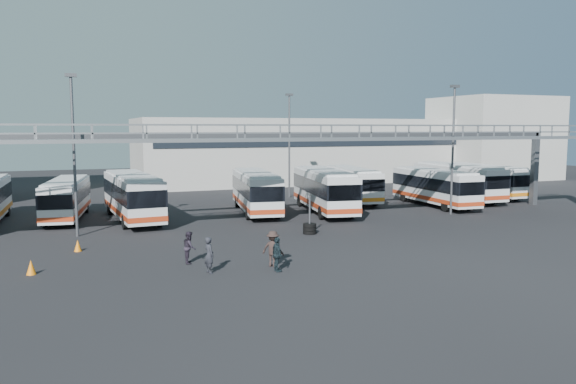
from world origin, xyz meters
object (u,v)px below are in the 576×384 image
object	(u,v)px
light_pole_left	(74,146)
bus_7	(435,186)
pedestrian_c	(273,249)
tire_stack	(310,228)
pedestrian_b	(190,247)
bus_2	(132,195)
bus_6	(352,183)
bus_5	(324,189)
bus_1	(66,197)
bus_8	(457,180)
pedestrian_a	(209,255)
cone_left	(31,267)
bus_4	(256,190)
bus_9	(484,179)
light_pole_back	(289,140)
pedestrian_d	(277,254)
light_pole_mid	(453,142)

from	to	relation	value
light_pole_left	bus_7	distance (m)	30.16
pedestrian_c	tire_stack	bearing A→B (deg)	-79.92
light_pole_left	pedestrian_b	size ratio (longest dim) A/B	6.25
bus_2	bus_6	world-z (taller)	bus_2
bus_5	bus_1	bearing A→B (deg)	179.45
bus_5	bus_8	size ratio (longest dim) A/B	1.04
bus_1	pedestrian_a	size ratio (longest dim) A/B	5.89
bus_1	cone_left	xyz separation A→B (m)	(-1.57, -16.57, -1.33)
light_pole_left	pedestrian_b	world-z (taller)	light_pole_left
bus_4	bus_8	xyz separation A→B (m)	(20.44, 0.67, 0.05)
bus_6	pedestrian_a	xyz separation A→B (m)	(-18.55, -20.84, -0.89)
bus_4	pedestrian_a	size ratio (longest dim) A/B	6.50
pedestrian_b	pedestrian_c	size ratio (longest dim) A/B	0.91
bus_8	bus_7	bearing A→B (deg)	-148.64
bus_6	bus_7	bearing A→B (deg)	-35.27
bus_2	light_pole_left	bearing A→B (deg)	-131.33
bus_6	bus_7	world-z (taller)	bus_7
bus_9	tire_stack	xyz separation A→B (m)	(-24.15, -11.85, -1.35)
bus_7	bus_4	bearing A→B (deg)	176.41
bus_9	cone_left	bearing A→B (deg)	-157.73
bus_5	tire_stack	xyz separation A→B (m)	(-4.91, -8.32, -1.51)
light_pole_left	bus_6	xyz separation A→B (m)	(24.25, 8.85, -3.97)
bus_2	bus_8	distance (m)	30.19
light_pole_back	bus_4	bearing A→B (deg)	-126.30
light_pole_back	bus_4	world-z (taller)	light_pole_back
bus_5	bus_8	xyz separation A→B (m)	(15.15, 2.41, -0.03)
bus_4	bus_5	distance (m)	5.58
bus_5	pedestrian_c	size ratio (longest dim) A/B	6.56
bus_2	bus_6	bearing A→B (deg)	6.43
bus_5	pedestrian_b	xyz separation A→B (m)	(-13.78, -13.37, -1.11)
light_pole_left	pedestrian_c	size ratio (longest dim) A/B	5.69
pedestrian_c	pedestrian_d	world-z (taller)	pedestrian_c
bus_9	cone_left	xyz separation A→B (m)	(-40.43, -16.46, -1.42)
bus_7	bus_8	xyz separation A→B (m)	(4.47, 2.57, 0.11)
bus_6	pedestrian_a	bearing A→B (deg)	-122.66
pedestrian_b	cone_left	xyz separation A→B (m)	(-7.41, 0.44, -0.47)
cone_left	bus_6	bearing A→B (deg)	34.37
light_pole_left	pedestrian_c	xyz separation A→B (m)	(8.95, -11.88, -4.83)
bus_7	bus_8	world-z (taller)	bus_8
bus_5	pedestrian_b	distance (m)	19.23
bus_7	cone_left	world-z (taller)	bus_7
bus_8	pedestrian_a	size ratio (longest dim) A/B	6.54
bus_7	tire_stack	size ratio (longest dim) A/B	4.34
tire_stack	light_pole_back	bearing A→B (deg)	72.43
bus_6	bus_5	bearing A→B (deg)	-126.49
light_pole_mid	pedestrian_d	world-z (taller)	light_pole_mid
light_pole_back	pedestrian_d	xyz separation A→B (m)	(-11.21, -26.93, -4.89)
bus_4	bus_9	world-z (taller)	bus_4
light_pole_mid	bus_6	size ratio (longest dim) A/B	0.95
bus_1	tire_stack	bearing A→B (deg)	-30.74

